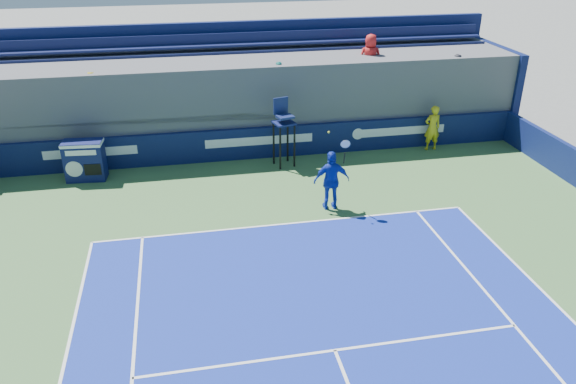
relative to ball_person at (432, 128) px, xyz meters
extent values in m
imported|color=gold|center=(0.00, 0.00, 0.00)|extent=(0.66, 0.44, 1.76)
cube|color=white|center=(-6.65, -4.76, -0.87)|extent=(10.97, 0.07, 0.00)
cube|color=white|center=(-6.65, -10.25, -0.87)|extent=(8.23, 0.07, 0.00)
cube|color=#0B1440|center=(-6.65, 0.45, -0.29)|extent=(20.40, 0.20, 1.20)
cube|color=white|center=(-12.65, 0.35, -0.17)|extent=(3.20, 0.01, 0.32)
cube|color=white|center=(-6.65, 0.35, -0.17)|extent=(4.00, 0.01, 0.32)
cube|color=white|center=(-1.15, 0.35, -0.17)|extent=(3.60, 0.01, 0.32)
cylinder|color=white|center=(-2.85, 0.35, -0.17)|extent=(0.44, 0.01, 0.44)
cube|color=#0E154A|center=(-12.76, -0.31, -0.19)|extent=(1.35, 0.80, 1.40)
cube|color=white|center=(-12.76, -0.31, 0.44)|extent=(1.37, 0.83, 0.10)
cylinder|color=silver|center=(-13.09, -0.64, -0.34)|extent=(0.56, 0.07, 0.56)
cube|color=black|center=(-12.50, -0.69, -0.39)|extent=(0.55, 0.07, 0.40)
cube|color=white|center=(-12.79, -0.67, 0.23)|extent=(1.00, 0.09, 0.18)
cylinder|color=black|center=(-6.07, -0.76, -0.09)|extent=(0.09, 0.09, 1.60)
cylinder|color=black|center=(-5.53, -0.62, -0.09)|extent=(0.09, 0.09, 1.60)
cylinder|color=black|center=(-6.22, -0.22, -0.09)|extent=(0.09, 0.09, 1.60)
cylinder|color=black|center=(-5.67, -0.08, -0.09)|extent=(0.09, 0.09, 1.60)
cube|color=#0F184E|center=(-5.87, -0.42, 0.74)|extent=(0.86, 0.86, 0.06)
cube|color=#151F4F|center=(-5.85, -0.52, 0.99)|extent=(0.65, 0.58, 0.08)
cube|color=#141E4C|center=(-5.94, -0.17, 1.29)|extent=(0.55, 0.20, 0.60)
imported|color=#1631B4|center=(-5.08, -4.03, 0.06)|extent=(1.12, 0.51, 1.88)
cylinder|color=black|center=(-4.74, -4.13, 0.81)|extent=(0.05, 0.16, 0.39)
torus|color=silver|center=(-4.75, -4.20, 1.29)|extent=(0.31, 0.15, 0.29)
cylinder|color=white|center=(-4.75, -4.20, 1.29)|extent=(0.26, 0.11, 0.24)
sphere|color=yellow|center=(-5.25, -4.11, 1.66)|extent=(0.07, 0.07, 0.07)
cube|color=#56565B|center=(-6.65, 2.35, 0.80)|extent=(20.40, 3.60, 3.38)
cube|color=#56565B|center=(-6.65, 1.00, 0.58)|extent=(20.40, 0.90, 0.55)
cube|color=#121A47|center=(-6.65, 0.90, 1.06)|extent=(20.00, 0.45, 0.08)
cube|color=#121A47|center=(-6.65, 1.15, 1.26)|extent=(20.00, 0.06, 0.45)
cube|color=#56565B|center=(-6.65, 1.90, 1.13)|extent=(20.40, 0.90, 0.55)
cube|color=#121A47|center=(-6.65, 1.80, 1.61)|extent=(20.00, 0.45, 0.08)
cube|color=#121A47|center=(-6.65, 2.05, 1.81)|extent=(20.00, 0.06, 0.45)
cube|color=#56565B|center=(-6.65, 2.80, 1.68)|extent=(20.40, 0.90, 0.55)
cube|color=#121A47|center=(-6.65, 2.70, 2.16)|extent=(20.00, 0.45, 0.08)
cube|color=#121A47|center=(-6.65, 2.95, 2.36)|extent=(20.00, 0.06, 0.45)
cube|color=#56565B|center=(-6.65, 3.70, 2.23)|extent=(20.40, 0.90, 0.55)
cube|color=#121A47|center=(-6.65, 3.60, 2.71)|extent=(20.00, 0.45, 0.08)
cube|color=#121A47|center=(-6.65, 3.85, 2.91)|extent=(20.00, 0.06, 0.45)
cube|color=#0C1647|center=(-6.65, 4.30, 1.31)|extent=(20.80, 0.30, 4.40)
cube|color=#0C1647|center=(3.70, 2.35, 0.81)|extent=(0.30, 3.90, 3.40)
imported|color=yellow|center=(-12.37, 0.95, 1.69)|extent=(0.92, 0.79, 1.64)
imported|color=white|center=(-8.62, 0.95, 1.66)|extent=(1.09, 0.73, 1.57)
imported|color=teal|center=(-5.77, 0.95, 1.73)|extent=(1.05, 0.56, 1.70)
imported|color=red|center=(-2.04, 1.85, 2.35)|extent=(0.99, 0.74, 1.84)
imported|color=black|center=(1.14, 0.95, 1.73)|extent=(0.66, 0.47, 1.70)
camera|label=1|loc=(-9.35, -18.94, 7.23)|focal=35.00mm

